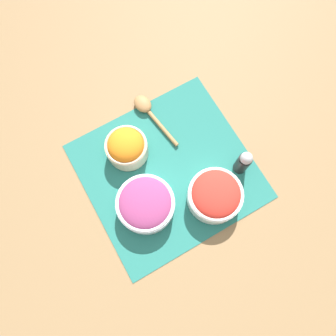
{
  "coord_description": "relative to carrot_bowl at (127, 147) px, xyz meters",
  "views": [
    {
      "loc": [
        0.22,
        -0.12,
        0.92
      ],
      "look_at": [
        0.0,
        0.0,
        0.03
      ],
      "focal_mm": 35.0,
      "sensor_mm": 36.0,
      "label": 1
    }
  ],
  "objects": [
    {
      "name": "ground_plane",
      "position": [
        0.11,
        0.07,
        -0.05
      ],
      "size": [
        3.0,
        3.0,
        0.0
      ],
      "primitive_type": "plane",
      "color": "olive"
    },
    {
      "name": "placemat",
      "position": [
        0.11,
        0.07,
        -0.05
      ],
      "size": [
        0.45,
        0.47,
        0.0
      ],
      "color": "#236B60",
      "rests_on": "ground_plane"
    },
    {
      "name": "carrot_bowl",
      "position": [
        0.0,
        0.0,
        0.0
      ],
      "size": [
        0.12,
        0.12,
        0.09
      ],
      "color": "beige",
      "rests_on": "placemat"
    },
    {
      "name": "tomato_bowl",
      "position": [
        0.24,
        0.14,
        -0.0
      ],
      "size": [
        0.15,
        0.15,
        0.08
      ],
      "color": "white",
      "rests_on": "placemat"
    },
    {
      "name": "onion_bowl",
      "position": [
        0.17,
        -0.03,
        -0.0
      ],
      "size": [
        0.16,
        0.16,
        0.08
      ],
      "color": "silver",
      "rests_on": "placemat"
    },
    {
      "name": "wooden_spoon",
      "position": [
        -0.09,
        0.11,
        -0.03
      ],
      "size": [
        0.2,
        0.06,
        0.03
      ],
      "color": "#9E7042",
      "rests_on": "placemat"
    },
    {
      "name": "pepper_shaker",
      "position": [
        0.2,
        0.26,
        0.01
      ],
      "size": [
        0.04,
        0.04,
        0.11
      ],
      "color": "black",
      "rests_on": "placemat"
    }
  ]
}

